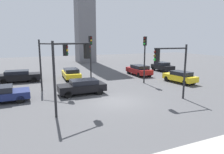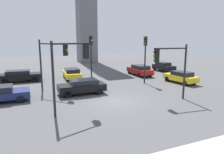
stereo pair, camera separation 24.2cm
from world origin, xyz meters
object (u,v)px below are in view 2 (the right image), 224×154
object	(u,v)px
car_4	(181,77)
traffic_light_2	(145,51)
traffic_light_4	(170,62)
car_6	(82,86)
car_1	(163,67)
car_3	(140,70)
traffic_light_1	(71,62)
car_0	(20,76)
traffic_light_0	(53,56)
car_7	(72,73)
traffic_light_3	(91,50)

from	to	relation	value
car_4	traffic_light_2	bearing A→B (deg)	61.79
traffic_light_4	car_6	world-z (taller)	traffic_light_4
car_1	car_4	size ratio (longest dim) A/B	0.95
car_3	car_6	size ratio (longest dim) A/B	1.06
car_1	car_6	size ratio (longest dim) A/B	0.92
traffic_light_1	car_1	distance (m)	21.43
car_4	traffic_light_4	bearing A→B (deg)	125.17
car_0	car_3	xyz separation A→B (m)	(15.45, -1.79, 0.03)
traffic_light_4	car_4	bearing A→B (deg)	-132.35
car_3	car_4	distance (m)	6.52
car_1	car_3	size ratio (longest dim) A/B	0.87
traffic_light_0	traffic_light_1	world-z (taller)	traffic_light_0
car_3	car_7	distance (m)	9.43
car_0	car_3	distance (m)	15.56
car_3	car_7	size ratio (longest dim) A/B	1.00
car_4	car_7	bearing A→B (deg)	49.63
car_4	car_6	distance (m)	11.75
traffic_light_0	traffic_light_2	bearing A→B (deg)	47.52
car_0	car_1	xyz separation A→B (m)	(20.72, -0.17, 0.03)
traffic_light_3	car_1	distance (m)	13.65
car_7	traffic_light_3	bearing A→B (deg)	-146.89
traffic_light_2	car_0	xyz separation A→B (m)	(-13.27, 6.49, -2.95)
traffic_light_2	traffic_light_3	xyz separation A→B (m)	(-5.45, 2.95, 0.04)
car_4	car_7	world-z (taller)	car_4
traffic_light_2	car_3	xyz separation A→B (m)	(2.18, 4.69, -2.92)
traffic_light_1	car_7	world-z (taller)	traffic_light_1
car_1	traffic_light_2	bearing A→B (deg)	-49.50
traffic_light_4	traffic_light_3	bearing A→B (deg)	-62.20
traffic_light_3	car_6	world-z (taller)	traffic_light_3
traffic_light_1	car_7	xyz separation A→B (m)	(2.54, 12.20, -2.80)
traffic_light_0	traffic_light_4	distance (m)	10.54
car_4	car_6	xyz separation A→B (m)	(-11.75, -0.22, 0.00)
traffic_light_0	car_7	world-z (taller)	traffic_light_0
traffic_light_4	car_3	world-z (taller)	traffic_light_4
traffic_light_0	car_1	world-z (taller)	traffic_light_0
car_1	car_6	world-z (taller)	car_1
traffic_light_3	car_6	xyz separation A→B (m)	(-2.38, -4.76, -3.01)
traffic_light_3	car_6	distance (m)	6.12
traffic_light_1	car_7	distance (m)	12.77
traffic_light_3	car_0	distance (m)	9.09
car_3	car_7	xyz separation A→B (m)	(-9.34, 1.26, -0.06)
traffic_light_1	car_7	size ratio (longest dim) A/B	1.08
traffic_light_2	car_0	size ratio (longest dim) A/B	1.12
car_0	car_7	size ratio (longest dim) A/B	1.04
traffic_light_2	car_7	bearing A→B (deg)	-74.57
traffic_light_0	car_1	xyz separation A→B (m)	(17.58, 6.52, -2.70)
car_7	car_3	bearing A→B (deg)	-94.26
traffic_light_1	car_1	bearing A→B (deg)	17.38
car_0	car_1	bearing A→B (deg)	2.45
traffic_light_0	traffic_light_3	distance (m)	5.66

